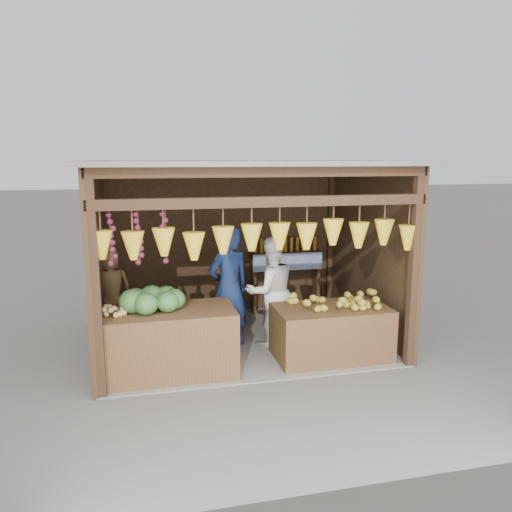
{
  "coord_description": "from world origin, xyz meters",
  "views": [
    {
      "loc": [
        -1.43,
        -7.0,
        2.69
      ],
      "look_at": [
        0.19,
        -0.1,
        1.3
      ],
      "focal_mm": 35.0,
      "sensor_mm": 36.0,
      "label": 1
    }
  ],
  "objects_px": {
    "counter_right": "(331,333)",
    "vendor_seated": "(111,288)",
    "woman_standing": "(270,291)",
    "counter_left": "(165,343)",
    "man_standing": "(229,288)"
  },
  "relations": [
    {
      "from": "counter_right",
      "to": "vendor_seated",
      "type": "height_order",
      "value": "vendor_seated"
    },
    {
      "from": "vendor_seated",
      "to": "woman_standing",
      "type": "bearing_deg",
      "value": 165.93
    },
    {
      "from": "counter_left",
      "to": "woman_standing",
      "type": "bearing_deg",
      "value": 25.57
    },
    {
      "from": "man_standing",
      "to": "vendor_seated",
      "type": "distance_m",
      "value": 1.69
    },
    {
      "from": "man_standing",
      "to": "woman_standing",
      "type": "distance_m",
      "value": 0.61
    },
    {
      "from": "man_standing",
      "to": "vendor_seated",
      "type": "xyz_separation_m",
      "value": [
        -1.64,
        0.41,
        -0.01
      ]
    },
    {
      "from": "man_standing",
      "to": "woman_standing",
      "type": "bearing_deg",
      "value": 158.89
    },
    {
      "from": "woman_standing",
      "to": "counter_right",
      "type": "bearing_deg",
      "value": 124.49
    },
    {
      "from": "counter_left",
      "to": "vendor_seated",
      "type": "distance_m",
      "value": 1.43
    },
    {
      "from": "man_standing",
      "to": "vendor_seated",
      "type": "height_order",
      "value": "man_standing"
    },
    {
      "from": "man_standing",
      "to": "woman_standing",
      "type": "relative_size",
      "value": 1.1
    },
    {
      "from": "counter_left",
      "to": "vendor_seated",
      "type": "height_order",
      "value": "vendor_seated"
    },
    {
      "from": "counter_right",
      "to": "vendor_seated",
      "type": "relative_size",
      "value": 1.32
    },
    {
      "from": "counter_left",
      "to": "man_standing",
      "type": "height_order",
      "value": "man_standing"
    },
    {
      "from": "counter_left",
      "to": "counter_right",
      "type": "height_order",
      "value": "counter_left"
    }
  ]
}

